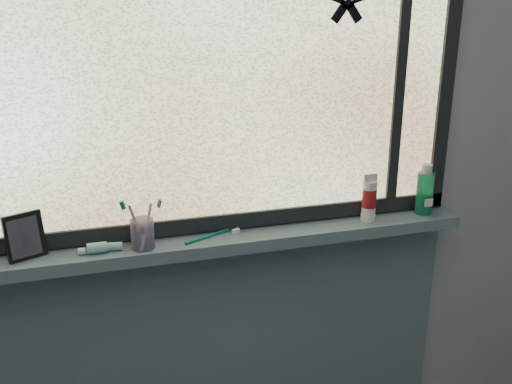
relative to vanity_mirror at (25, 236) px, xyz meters
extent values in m
cube|color=#9EA3A8|center=(0.58, 0.07, 0.16)|extent=(3.00, 0.01, 2.50)
cube|color=slate|center=(0.58, 0.00, -0.09)|extent=(1.62, 0.14, 0.04)
cube|color=slate|center=(0.58, 0.05, -0.60)|extent=(1.62, 0.02, 0.98)
cube|color=silver|center=(0.58, 0.05, 0.44)|extent=(1.50, 0.01, 1.00)
cube|color=black|center=(0.58, 0.04, -0.04)|extent=(1.60, 0.03, 0.05)
cube|color=black|center=(1.36, 0.04, 0.44)|extent=(0.05, 0.03, 1.10)
cube|color=black|center=(1.18, 0.04, 0.44)|extent=(0.03, 0.03, 1.00)
cube|color=black|center=(0.00, 0.00, 0.00)|extent=(0.12, 0.09, 0.14)
cylinder|color=#B3A1D5|center=(0.33, -0.02, -0.02)|extent=(0.08, 0.08, 0.09)
cylinder|color=#1FA265|center=(1.29, 0.00, 0.02)|extent=(0.06, 0.06, 0.15)
cylinder|color=silver|center=(1.08, -0.01, 0.02)|extent=(0.06, 0.06, 0.12)
camera|label=1|loc=(0.21, -1.62, 0.64)|focal=40.00mm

